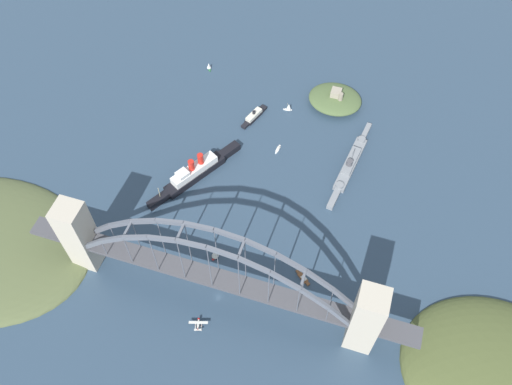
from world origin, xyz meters
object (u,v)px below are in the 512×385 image
Objects in this scene: small_boat_1 at (278,149)px; ocean_liner at (195,172)px; harbor_arch_bridge at (215,275)px; small_boat_2 at (303,278)px; naval_cruiser at (350,164)px; seaplane_taxiing_near_bridge at (198,324)px; small_boat_0 at (289,107)px; small_boat_4 at (209,66)px; fort_island_mid_harbor at (335,99)px; harbor_ferry_steamer at (254,116)px; small_boat_3 at (215,253)px.

ocean_liner is at bearing -139.37° from small_boat_1.
small_boat_2 is at bearing 30.83° from harbor_arch_bridge.
seaplane_taxiing_near_bridge is (-62.87, -150.47, -0.97)m from naval_cruiser.
small_boat_1 is at bearing 40.63° from ocean_liner.
seaplane_taxiing_near_bridge is at bearing -91.05° from small_boat_0.
ocean_liner is at bearing 119.80° from harbor_arch_bridge.
seaplane_taxiing_near_bridge reaches higher than small_boat_1.
small_boat_4 is (-79.87, 196.59, -28.20)m from harbor_arch_bridge.
harbor_arch_bridge is 27.54× the size of small_boat_1.
small_boat_0 is (-33.72, -18.97, -1.04)m from fort_island_mid_harbor.
seaplane_taxiing_near_bridge is 230.97m from small_boat_4.
small_boat_0 is at bearing 61.22° from ocean_liner.
naval_cruiser is 11.07× the size of small_boat_0.
seaplane_taxiing_near_bridge is 1.33× the size of small_boat_1.
fort_island_mid_harbor is 6.54× the size of small_boat_4.
harbor_ferry_steamer is 4.37× the size of small_boat_4.
small_boat_4 reaches higher than seaplane_taxiing_near_bridge.
harbor_arch_bridge is at bearing -99.69° from fort_island_mid_harbor.
fort_island_mid_harbor reaches higher than seaplane_taxiing_near_bridge.
harbor_arch_bridge is 3.22× the size of ocean_liner.
small_boat_1 is 109.43m from small_boat_2.
ocean_liner reaches higher than harbor_ferry_steamer.
small_boat_0 is at bearing 90.46° from harbor_arch_bridge.
ocean_liner is 7.48× the size of small_boat_3.
harbor_arch_bridge reaches higher than small_boat_0.
naval_cruiser is 100.34m from small_boat_2.
naval_cruiser is 123.68m from small_boat_3.
naval_cruiser reaches higher than small_boat_4.
small_boat_4 is (-82.00, 68.57, 2.31)m from small_boat_1.
harbor_arch_bridge is 37.16× the size of small_boat_4.
harbor_arch_bridge reaches higher than fort_island_mid_harbor.
harbor_arch_bridge is at bearing 77.36° from seaplane_taxiing_near_bridge.
harbor_arch_bridge is 193.87m from fort_island_mid_harbor.
ocean_liner is 115.10m from seaplane_taxiing_near_bridge.
naval_cruiser reaches higher than harbor_ferry_steamer.
small_boat_0 is 0.68× the size of small_boat_2.
small_boat_1 is (27.55, -25.79, -1.52)m from harbor_ferry_steamer.
small_boat_3 is (-69.61, -102.22, 1.60)m from naval_cruiser.
ocean_liner is at bearing 149.98° from small_boat_2.
small_boat_3 is at bearing -83.83° from harbor_ferry_steamer.
harbor_ferry_steamer reaches higher than seaplane_taxiing_near_bridge.
small_boat_3 is 183.38m from small_boat_4.
harbor_arch_bridge is at bearing -89.54° from small_boat_0.
fort_island_mid_harbor is (32.34, 189.31, -26.54)m from harbor_arch_bridge.
fort_island_mid_harbor is 68.44m from small_boat_1.
naval_cruiser is 9.81× the size of small_boat_1.
ocean_liner is 9.65× the size of small_boat_0.
ocean_liner is 6.43× the size of seaplane_taxiing_near_bridge.
harbor_arch_bridge is at bearing -60.20° from ocean_liner.
seaplane_taxiing_near_bridge is (20.51, -175.68, -0.11)m from harbor_ferry_steamer.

